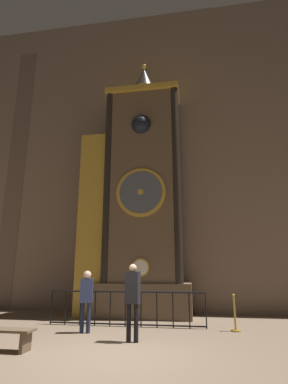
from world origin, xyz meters
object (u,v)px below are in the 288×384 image
clock_tower (135,197)px  stanchion_post (235,319)px  visitor_bench (3,335)px  visitor_far (133,294)px  visitor_near (86,295)px

clock_tower → stanchion_post: size_ratio=10.66×
stanchion_post → visitor_bench: bearing=-150.1°
visitor_far → visitor_bench: size_ratio=1.34×
clock_tower → stanchion_post: 5.67m
visitor_far → stanchion_post: bearing=43.5°
visitor_far → visitor_bench: 2.93m
visitor_near → visitor_bench: visitor_near is taller
clock_tower → visitor_far: bearing=-79.6°
visitor_far → stanchion_post: 3.19m
visitor_near → stanchion_post: 4.20m
clock_tower → visitor_near: (-0.77, -3.01, -3.45)m
visitor_near → visitor_far: size_ratio=0.91×
clock_tower → stanchion_post: clock_tower is taller
clock_tower → visitor_near: clock_tower is taller
clock_tower → visitor_near: bearing=-104.4°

